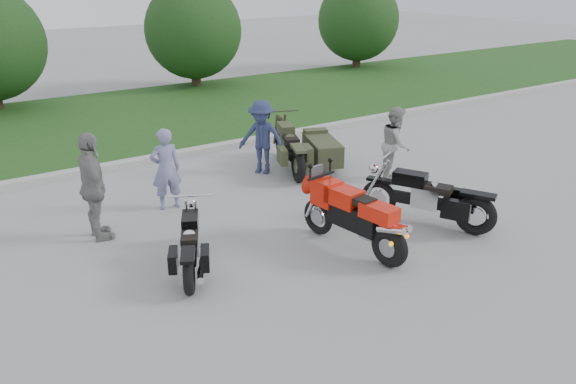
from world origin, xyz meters
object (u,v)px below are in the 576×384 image
person_stripe (166,169)px  person_denim (262,137)px  cruiser_left (191,247)px  cruiser_sidecar (309,150)px  person_grey (396,144)px  cruiser_right (432,200)px  sportbike_red (355,216)px  person_back (93,187)px

person_stripe → person_denim: size_ratio=0.96×
cruiser_left → cruiser_sidecar: size_ratio=0.78×
cruiser_left → person_grey: (5.43, 1.29, 0.41)m
cruiser_sidecar → cruiser_right: bearing=-69.0°
sportbike_red → person_grey: person_grey is taller
cruiser_left → person_stripe: (0.64, 2.52, 0.40)m
person_grey → person_denim: person_denim is taller
person_back → cruiser_left: bearing=-153.4°
cruiser_left → person_grey: size_ratio=1.16×
cruiser_left → person_back: bearing=140.6°
sportbike_red → cruiser_sidecar: (1.74, 3.73, -0.16)m
person_stripe → cruiser_sidecar: bearing=-167.5°
person_grey → person_back: bearing=130.7°
person_denim → cruiser_left: bearing=-82.6°
person_stripe → person_back: person_back is taller
person_grey → cruiser_right: bearing=-161.1°
cruiser_left → person_stripe: size_ratio=1.18×
sportbike_red → cruiser_sidecar: bearing=56.2°
cruiser_left → cruiser_sidecar: (4.27, 2.90, 0.06)m
cruiser_sidecar → person_stripe: bearing=-153.6°
sportbike_red → cruiser_left: size_ratio=1.17×
cruiser_sidecar → person_grey: (1.16, -1.61, 0.36)m
person_denim → cruiser_sidecar: bearing=33.7°
person_denim → person_back: person_back is taller
person_stripe → person_back: size_ratio=0.85×
person_denim → person_back: size_ratio=0.88×
person_stripe → person_grey: bearing=172.1°
cruiser_right → person_denim: bearing=76.6°
person_grey → person_back: 6.33m
cruiser_sidecar → person_back: size_ratio=1.29×
cruiser_right → cruiser_sidecar: cruiser_sidecar is taller
cruiser_right → person_grey: (1.12, 2.14, 0.33)m
cruiser_sidecar → person_stripe: person_stripe is taller
cruiser_left → person_stripe: bearing=102.1°
cruiser_sidecar → person_denim: size_ratio=1.46×
cruiser_sidecar → person_back: bearing=-148.9°
cruiser_right → person_denim: size_ratio=1.35×
person_stripe → person_denim: (2.57, 0.73, 0.03)m
cruiser_right → person_stripe: size_ratio=1.41×
sportbike_red → person_back: (-3.40, 2.76, 0.33)m
sportbike_red → person_back: bearing=132.1°
cruiser_left → person_denim: person_denim is taller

